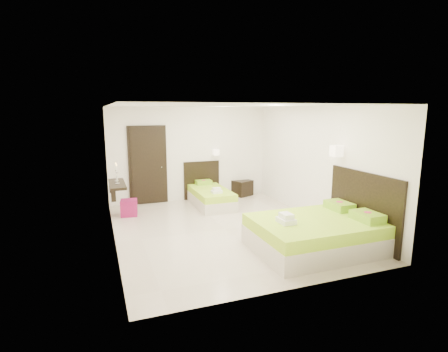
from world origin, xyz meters
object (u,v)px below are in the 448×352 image
object	(u,v)px
bed_single	(210,195)
bed_double	(318,232)
nightstand	(242,188)
ottoman	(129,208)

from	to	relation	value
bed_single	bed_double	bearing A→B (deg)	-75.53
bed_double	nightstand	distance (m)	4.28
bed_double	nightstand	size ratio (longest dim) A/B	4.27
nightstand	ottoman	bearing A→B (deg)	173.04
bed_single	ottoman	xyz separation A→B (m)	(-2.14, -0.23, -0.07)
ottoman	nightstand	bearing A→B (deg)	15.43
bed_double	ottoman	xyz separation A→B (m)	(-3.06, 3.34, -0.13)
bed_single	nightstand	size ratio (longest dim) A/B	3.37
ottoman	bed_double	bearing A→B (deg)	-47.49
bed_double	nightstand	world-z (taller)	bed_double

